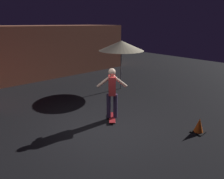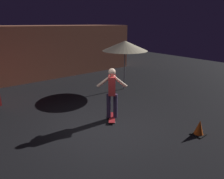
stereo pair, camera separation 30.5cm
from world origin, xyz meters
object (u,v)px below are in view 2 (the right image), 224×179
Objects in this scene: skateboard_ridden at (112,118)px; skater at (112,90)px; patio_umbrella at (125,46)px; traffic_cone at (199,128)px.

skateboard_ridden is 0.98m from skater.
patio_umbrella is 5.00× the size of traffic_cone.
skater is (0.00, 0.00, 0.98)m from skateboard_ridden.
skater is at bearing 26.57° from skateboard_ridden.
patio_umbrella reaches higher than skater.
skateboard_ridden is at bearing 120.33° from traffic_cone.
skateboard_ridden is 1.59× the size of traffic_cone.
patio_umbrella is 5.02m from traffic_cone.
patio_umbrella is at bearing 75.95° from traffic_cone.
skater is at bearing 120.33° from traffic_cone.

